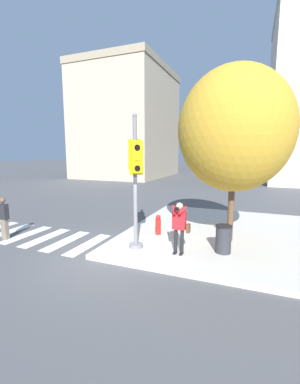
{
  "coord_description": "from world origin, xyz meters",
  "views": [
    {
      "loc": [
        4.14,
        -6.72,
        3.28
      ],
      "look_at": [
        1.08,
        0.89,
        2.01
      ],
      "focal_mm": 24.0,
      "sensor_mm": 36.0,
      "label": 1
    }
  ],
  "objects_px": {
    "trash_bin": "(223,239)",
    "person_photographer": "(180,224)",
    "traffic_signal_pole": "(135,173)",
    "fire_hydrant": "(158,225)",
    "pedestrian_distant": "(4,217)",
    "street_tree": "(235,130)"
  },
  "relations": [
    {
      "from": "trash_bin",
      "to": "person_photographer",
      "type": "bearing_deg",
      "value": -155.02
    },
    {
      "from": "person_photographer",
      "to": "fire_hydrant",
      "type": "xyz_separation_m",
      "value": [
        -1.26,
        1.53,
        -0.58
      ]
    },
    {
      "from": "pedestrian_distant",
      "to": "trash_bin",
      "type": "relative_size",
      "value": 1.83
    },
    {
      "from": "fire_hydrant",
      "to": "pedestrian_distant",
      "type": "bearing_deg",
      "value": -156.9
    },
    {
      "from": "traffic_signal_pole",
      "to": "fire_hydrant",
      "type": "relative_size",
      "value": 5.62
    },
    {
      "from": "person_photographer",
      "to": "fire_hydrant",
      "type": "relative_size",
      "value": 2.1
    },
    {
      "from": "street_tree",
      "to": "fire_hydrant",
      "type": "xyz_separation_m",
      "value": [
        -2.61,
        -0.32,
        -3.49
      ]
    },
    {
      "from": "street_tree",
      "to": "fire_hydrant",
      "type": "bearing_deg",
      "value": -173.0
    },
    {
      "from": "traffic_signal_pole",
      "to": "person_photographer",
      "type": "distance_m",
      "value": 2.12
    },
    {
      "from": "fire_hydrant",
      "to": "trash_bin",
      "type": "xyz_separation_m",
      "value": [
        2.52,
        -0.94,
        0.06
      ]
    },
    {
      "from": "person_photographer",
      "to": "pedestrian_distant",
      "type": "height_order",
      "value": "person_photographer"
    },
    {
      "from": "fire_hydrant",
      "to": "trash_bin",
      "type": "height_order",
      "value": "trash_bin"
    },
    {
      "from": "street_tree",
      "to": "fire_hydrant",
      "type": "distance_m",
      "value": 4.37
    },
    {
      "from": "person_photographer",
      "to": "fire_hydrant",
      "type": "distance_m",
      "value": 2.06
    },
    {
      "from": "traffic_signal_pole",
      "to": "trash_bin",
      "type": "bearing_deg",
      "value": 12.59
    },
    {
      "from": "person_photographer",
      "to": "pedestrian_distant",
      "type": "distance_m",
      "value": 6.65
    },
    {
      "from": "pedestrian_distant",
      "to": "trash_bin",
      "type": "distance_m",
      "value": 7.98
    },
    {
      "from": "fire_hydrant",
      "to": "trash_bin",
      "type": "relative_size",
      "value": 0.87
    },
    {
      "from": "trash_bin",
      "to": "traffic_signal_pole",
      "type": "bearing_deg",
      "value": -167.41
    },
    {
      "from": "person_photographer",
      "to": "trash_bin",
      "type": "bearing_deg",
      "value": 24.98
    },
    {
      "from": "trash_bin",
      "to": "fire_hydrant",
      "type": "bearing_deg",
      "value": 159.59
    },
    {
      "from": "traffic_signal_pole",
      "to": "street_tree",
      "type": "bearing_deg",
      "value": 33.51
    }
  ]
}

